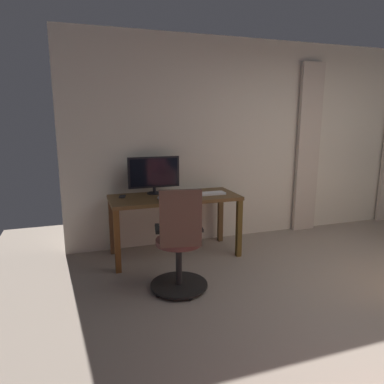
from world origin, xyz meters
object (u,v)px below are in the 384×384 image
(office_chair, at_px, (179,246))
(computer_mouse, at_px, (160,198))
(cell_phone_by_monitor, at_px, (122,196))
(computer_monitor, at_px, (154,173))
(cell_phone_face_up, at_px, (179,199))
(desk, at_px, (175,204))
(computer_keyboard, at_px, (209,193))

(office_chair, xyz_separation_m, computer_mouse, (-0.00, -0.78, 0.29))
(office_chair, height_order, cell_phone_by_monitor, office_chair)
(computer_monitor, xyz_separation_m, cell_phone_face_up, (-0.20, 0.38, -0.24))
(desk, xyz_separation_m, cell_phone_face_up, (-0.00, 0.17, 0.10))
(desk, bearing_deg, cell_phone_face_up, 90.71)
(computer_monitor, relative_size, cell_phone_by_monitor, 4.34)
(desk, bearing_deg, computer_mouse, 31.45)
(cell_phone_by_monitor, bearing_deg, computer_mouse, 158.99)
(computer_keyboard, bearing_deg, computer_mouse, 6.15)
(cell_phone_face_up, bearing_deg, computer_mouse, 5.31)
(computer_keyboard, relative_size, cell_phone_by_monitor, 2.61)
(computer_mouse, bearing_deg, computer_monitor, -91.64)
(office_chair, bearing_deg, computer_mouse, 100.47)
(office_chair, relative_size, computer_monitor, 1.65)
(computer_monitor, xyz_separation_m, cell_phone_by_monitor, (0.39, 0.06, -0.24))
(computer_monitor, height_order, computer_mouse, computer_monitor)
(cell_phone_by_monitor, bearing_deg, computer_keyboard, -177.32)
(desk, relative_size, computer_mouse, 15.09)
(computer_keyboard, distance_m, cell_phone_face_up, 0.43)
(computer_monitor, bearing_deg, computer_mouse, 88.36)
(desk, bearing_deg, computer_monitor, -46.24)
(office_chair, height_order, computer_keyboard, office_chair)
(computer_mouse, distance_m, cell_phone_by_monitor, 0.47)
(computer_monitor, height_order, cell_phone_by_monitor, computer_monitor)
(computer_mouse, bearing_deg, desk, -148.55)
(desk, xyz_separation_m, office_chair, (0.21, 0.91, -0.18))
(computer_keyboard, bearing_deg, cell_phone_by_monitor, -11.28)
(desk, distance_m, office_chair, 0.95)
(cell_phone_by_monitor, bearing_deg, desk, -179.70)
(computer_keyboard, bearing_deg, computer_monitor, -23.10)
(office_chair, relative_size, cell_phone_by_monitor, 7.15)
(desk, height_order, cell_phone_face_up, cell_phone_face_up)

